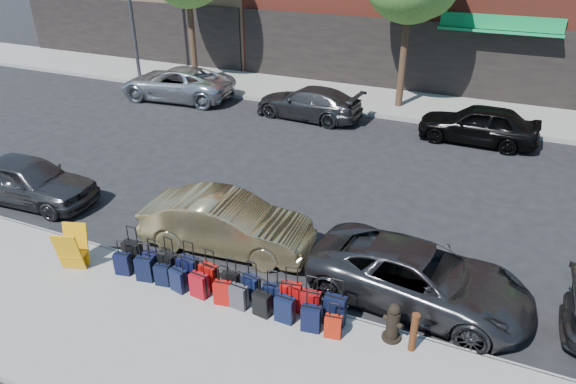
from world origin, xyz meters
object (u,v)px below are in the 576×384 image
at_px(suitcase_front_5, 231,283).
at_px(car_near_1, 227,224).
at_px(car_far_2, 478,124).
at_px(car_far_0, 176,83).
at_px(bollard, 414,332).
at_px(car_near_2, 419,277).
at_px(car_far_1, 308,103).
at_px(car_near_0, 28,180).
at_px(display_rack, 72,248).
at_px(fire_hydrant, 393,323).

distance_m(suitcase_front_5, car_near_1, 2.03).
bearing_deg(car_far_2, car_far_0, -88.65).
bearing_deg(bollard, car_near_2, 97.88).
distance_m(car_near_2, car_far_2, 10.06).
distance_m(bollard, car_far_1, 13.49).
bearing_deg(car_near_0, suitcase_front_5, -105.14).
relative_size(display_rack, car_near_2, 0.22).
bearing_deg(display_rack, suitcase_front_5, -8.96).
bearing_deg(car_far_1, bollard, 34.57).
bearing_deg(suitcase_front_5, bollard, -3.65).
distance_m(fire_hydrant, car_far_2, 11.55).
bearing_deg(bollard, suitcase_front_5, 178.46).
distance_m(car_near_0, car_far_2, 15.29).
xyz_separation_m(suitcase_front_5, car_far_1, (-2.79, 11.58, 0.23)).
height_order(car_near_0, car_near_2, car_near_0).
distance_m(car_far_0, car_far_2, 13.30).
relative_size(display_rack, car_far_2, 0.24).
xyz_separation_m(fire_hydrant, car_near_1, (-4.60, 1.68, 0.17)).
distance_m(fire_hydrant, car_far_1, 13.17).
bearing_deg(car_far_1, display_rack, -0.27).
relative_size(car_near_1, car_far_2, 1.00).
bearing_deg(car_far_2, car_near_2, -0.05).
xyz_separation_m(car_near_0, car_far_1, (4.77, 10.06, -0.04)).
xyz_separation_m(bollard, car_near_2, (-0.22, 1.62, 0.07)).
bearing_deg(car_far_2, display_rack, -31.27).
distance_m(car_near_1, car_far_2, 11.07).
xyz_separation_m(display_rack, car_far_1, (1.04, 12.20, -0.00)).
distance_m(bollard, car_near_2, 1.64).
distance_m(car_near_0, car_far_1, 11.13).
bearing_deg(car_near_2, display_rack, 111.66).
height_order(car_far_0, car_far_2, car_far_0).
distance_m(suitcase_front_5, bollard, 3.96).
distance_m(suitcase_front_5, fire_hydrant, 3.53).
distance_m(bollard, car_far_0, 17.68).
xyz_separation_m(suitcase_front_5, fire_hydrant, (3.53, 0.03, 0.11)).
distance_m(car_near_0, car_far_0, 10.20).
relative_size(fire_hydrant, display_rack, 0.81).
bearing_deg(fire_hydrant, car_near_2, 104.85).
height_order(car_near_1, car_far_0, car_far_0).
xyz_separation_m(car_near_1, car_near_2, (4.79, -0.19, -0.05)).
relative_size(suitcase_front_5, car_near_2, 0.19).
xyz_separation_m(fire_hydrant, display_rack, (-7.36, -0.65, 0.12)).
height_order(suitcase_front_5, bollard, suitcase_front_5).
height_order(fire_hydrant, car_near_0, car_near_0).
bearing_deg(car_far_1, car_near_0, -20.75).
bearing_deg(car_near_1, car_far_0, 34.16).
bearing_deg(car_far_2, car_near_1, -25.70).
bearing_deg(car_near_1, display_rack, 124.27).
height_order(fire_hydrant, display_rack, display_rack).
distance_m(car_near_2, car_far_0, 16.48).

